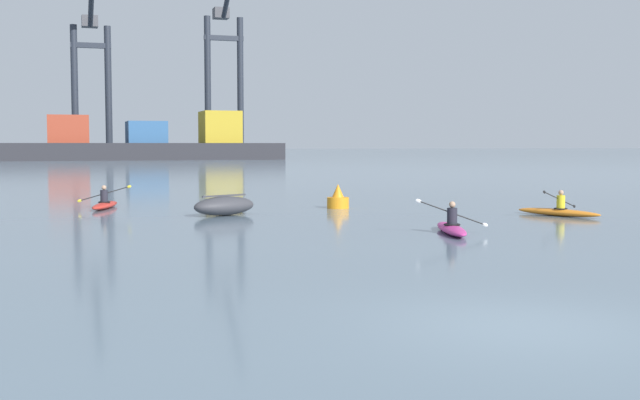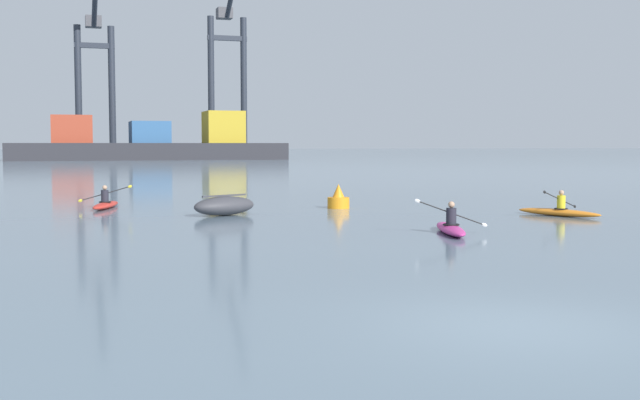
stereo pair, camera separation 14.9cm
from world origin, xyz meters
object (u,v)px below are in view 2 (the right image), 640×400
(kayak_magenta, at_px, (451,228))
(container_barge, at_px, (152,144))
(capsized_dinghy, at_px, (224,206))
(kayak_red, at_px, (106,204))
(kayak_orange, at_px, (559,211))
(channel_buoy, at_px, (338,199))
(gantry_crane_east_mid, at_px, (228,61))
(gantry_crane_west_mid, at_px, (95,66))

(kayak_magenta, bearing_deg, container_barge, 88.48)
(capsized_dinghy, relative_size, kayak_red, 0.82)
(capsized_dinghy, xyz_separation_m, kayak_orange, (11.60, -4.01, -0.18))
(kayak_magenta, bearing_deg, channel_buoy, 90.73)
(gantry_crane_east_mid, bearing_deg, kayak_orange, -95.73)
(capsized_dinghy, relative_size, channel_buoy, 2.82)
(channel_buoy, xyz_separation_m, kayak_red, (-9.10, 2.81, -0.19))
(gantry_crane_east_mid, bearing_deg, kayak_magenta, -98.39)
(kayak_red, distance_m, kayak_orange, 17.85)
(kayak_orange, bearing_deg, capsized_dinghy, 160.93)
(container_barge, relative_size, kayak_orange, 13.28)
(capsized_dinghy, xyz_separation_m, kayak_red, (-4.03, 4.60, -0.18))
(capsized_dinghy, bearing_deg, kayak_red, 131.18)
(kayak_red, bearing_deg, container_barge, 83.04)
(gantry_crane_east_mid, height_order, kayak_red, gantry_crane_east_mid)
(gantry_crane_east_mid, relative_size, kayak_orange, 11.19)
(gantry_crane_east_mid, height_order, capsized_dinghy, gantry_crane_east_mid)
(container_barge, xyz_separation_m, gantry_crane_east_mid, (15.81, 14.73, 15.56))
(gantry_crane_west_mid, xyz_separation_m, kayak_orange, (11.65, -122.25, -16.19))
(container_barge, xyz_separation_m, kayak_orange, (3.40, -108.81, -2.38))
(channel_buoy, bearing_deg, kayak_magenta, -89.27)
(kayak_red, relative_size, kayak_orange, 1.02)
(channel_buoy, relative_size, kayak_magenta, 0.29)
(kayak_magenta, distance_m, kayak_orange, 7.51)
(gantry_crane_east_mid, relative_size, kayak_magenta, 10.96)
(gantry_crane_east_mid, relative_size, capsized_dinghy, 13.32)
(channel_buoy, height_order, kayak_magenta, kayak_magenta)
(kayak_magenta, relative_size, kayak_orange, 1.02)
(capsized_dinghy, xyz_separation_m, channel_buoy, (5.07, 1.79, 0.01))
(capsized_dinghy, distance_m, kayak_magenta, 9.49)
(gantry_crane_east_mid, distance_m, kayak_orange, 125.45)
(container_barge, distance_m, gantry_crane_east_mid, 26.62)
(container_barge, bearing_deg, kayak_orange, -88.21)
(container_barge, distance_m, kayak_magenta, 112.81)
(channel_buoy, height_order, kayak_red, channel_buoy)
(gantry_crane_west_mid, distance_m, capsized_dinghy, 119.31)
(kayak_orange, bearing_deg, gantry_crane_east_mid, 84.27)
(gantry_crane_east_mid, height_order, kayak_orange, gantry_crane_east_mid)
(capsized_dinghy, height_order, kayak_orange, kayak_orange)
(kayak_magenta, bearing_deg, kayak_orange, 31.55)
(gantry_crane_west_mid, distance_m, kayak_magenta, 127.32)
(gantry_crane_west_mid, distance_m, gantry_crane_east_mid, 24.16)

